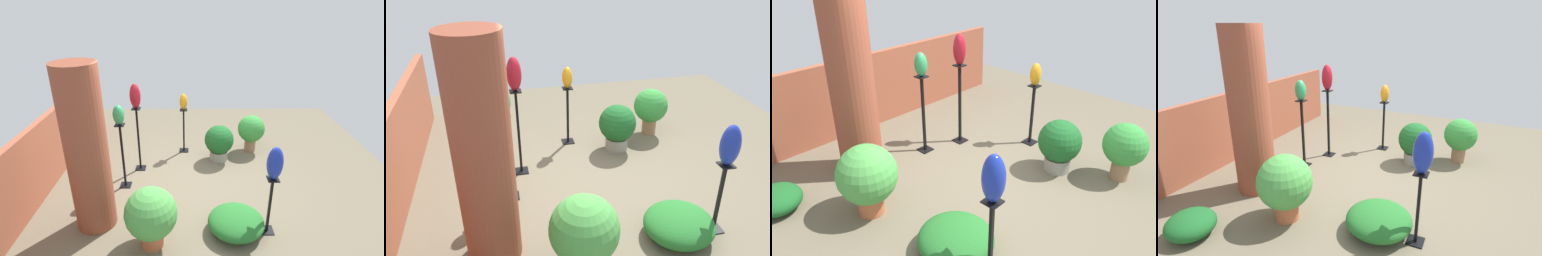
{
  "view_description": "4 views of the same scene",
  "coord_description": "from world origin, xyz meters",
  "views": [
    {
      "loc": [
        -4.76,
        0.07,
        3.24
      ],
      "look_at": [
        -0.16,
        0.03,
        1.2
      ],
      "focal_mm": 28.0,
      "sensor_mm": 36.0,
      "label": 1
    },
    {
      "loc": [
        -4.33,
        1.3,
        3.15
      ],
      "look_at": [
        0.0,
        0.31,
        0.9
      ],
      "focal_mm": 35.0,
      "sensor_mm": 36.0,
      "label": 2
    },
    {
      "loc": [
        -3.39,
        -2.74,
        3.03
      ],
      "look_at": [
        -0.11,
        0.39,
        0.71
      ],
      "focal_mm": 35.0,
      "sensor_mm": 36.0,
      "label": 3
    },
    {
      "loc": [
        -4.29,
        -1.59,
        2.49
      ],
      "look_at": [
        -0.26,
        0.26,
        0.93
      ],
      "focal_mm": 28.0,
      "sensor_mm": 36.0,
      "label": 4
    }
  ],
  "objects": [
    {
      "name": "brick_wall_back",
      "position": [
        0.0,
        2.65,
        0.65
      ],
      "size": [
        5.6,
        0.12,
        1.29
      ],
      "primitive_type": "cube",
      "color": "#9E5138",
      "rests_on": "ground"
    },
    {
      "name": "art_vase_jade",
      "position": [
        -0.09,
        1.26,
        1.41
      ],
      "size": [
        0.19,
        0.19,
        0.35
      ],
      "primitive_type": "ellipsoid",
      "color": "#2D9356",
      "rests_on": "pedestal_jade"
    },
    {
      "name": "art_vase_ruby",
      "position": [
        0.51,
        1.07,
        1.54
      ],
      "size": [
        0.19,
        0.2,
        0.47
      ],
      "primitive_type": "ellipsoid",
      "color": "maroon",
      "rests_on": "pedestal_ruby"
    },
    {
      "name": "potted_plant_mid_left",
      "position": [
        -1.54,
        0.6,
        0.53
      ],
      "size": [
        0.73,
        0.73,
        0.92
      ],
      "color": "#B25B38",
      "rests_on": "ground"
    },
    {
      "name": "art_vase_amber",
      "position": [
        1.26,
        0.2,
        1.17
      ],
      "size": [
        0.18,
        0.17,
        0.35
      ],
      "primitive_type": "ellipsoid",
      "color": "orange",
      "rests_on": "pedestal_amber"
    },
    {
      "name": "pedestal_amber",
      "position": [
        1.26,
        0.2,
        0.45
      ],
      "size": [
        0.2,
        0.2,
        1.0
      ],
      "color": "black",
      "rests_on": "ground"
    },
    {
      "name": "foliage_bed_east",
      "position": [
        -1.28,
        -0.61,
        0.17
      ],
      "size": [
        0.81,
        0.83,
        0.34
      ],
      "primitive_type": "ellipsoid",
      "color": "#236B28",
      "rests_on": "ground"
    },
    {
      "name": "art_vase_cobalt",
      "position": [
        -1.28,
        -1.08,
        1.17
      ],
      "size": [
        0.21,
        0.22,
        0.49
      ],
      "primitive_type": "ellipsoid",
      "color": "#192D9E",
      "rests_on": "pedestal_cobalt"
    },
    {
      "name": "brick_pillar",
      "position": [
        -1.07,
        1.51,
        1.25
      ],
      "size": [
        0.59,
        0.59,
        2.49
      ],
      "primitive_type": "cylinder",
      "color": "brown",
      "rests_on": "ground"
    },
    {
      "name": "ground_plane",
      "position": [
        0.0,
        0.0,
        0.0
      ],
      "size": [
        8.0,
        8.0,
        0.0
      ],
      "primitive_type": "plane",
      "color": "#6B604C"
    },
    {
      "name": "pedestal_cobalt",
      "position": [
        -1.28,
        -1.08,
        0.42
      ],
      "size": [
        0.2,
        0.2,
        0.93
      ],
      "color": "black",
      "rests_on": "ground"
    },
    {
      "name": "potted_plant_walkway_edge",
      "position": [
        0.86,
        -0.54,
        0.43
      ],
      "size": [
        0.61,
        0.61,
        0.78
      ],
      "color": "gray",
      "rests_on": "ground"
    },
    {
      "name": "potted_plant_back_center",
      "position": [
        1.27,
        -1.29,
        0.51
      ],
      "size": [
        0.59,
        0.59,
        0.83
      ],
      "color": "#936B4C",
      "rests_on": "ground"
    },
    {
      "name": "pedestal_jade",
      "position": [
        -0.09,
        1.26,
        0.57
      ],
      "size": [
        0.2,
        0.2,
        1.23
      ],
      "color": "black",
      "rests_on": "ground"
    },
    {
      "name": "pedestal_ruby",
      "position": [
        0.51,
        1.07,
        0.6
      ],
      "size": [
        0.2,
        0.2,
        1.31
      ],
      "color": "black",
      "rests_on": "ground"
    }
  ]
}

